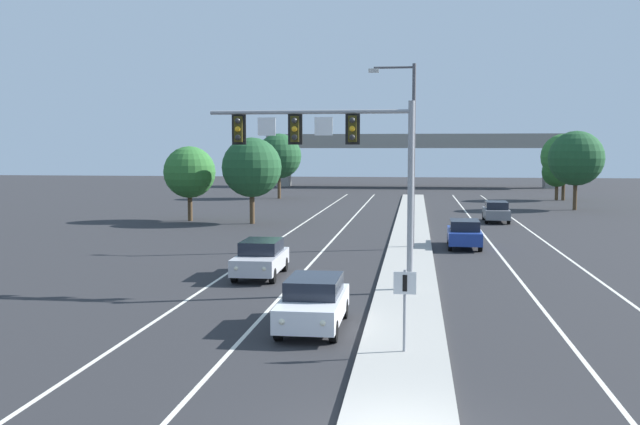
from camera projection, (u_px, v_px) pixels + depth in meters
name	position (u px, v px, depth m)	size (l,w,h in m)	color
median_island	(408.00, 275.00, 31.31)	(2.40, 110.00, 0.15)	#9E9B93
lane_stripe_oncoming_center	(321.00, 252.00, 38.85)	(0.14, 100.00, 0.01)	silver
lane_stripe_receding_center	(501.00, 256.00, 37.62)	(0.14, 100.00, 0.01)	silver
edge_stripe_left	(261.00, 251.00, 39.28)	(0.14, 100.00, 0.01)	silver
edge_stripe_right	(566.00, 257.00, 37.18)	(0.14, 100.00, 0.01)	silver
overhead_signal_mast	(338.00, 149.00, 27.81)	(7.93, 0.44, 7.20)	gray
median_sign_post	(405.00, 298.00, 19.19)	(0.60, 0.10, 2.20)	gray
street_lamp_median	(409.00, 144.00, 39.60)	(2.58, 0.28, 10.00)	#4C4C51
car_oncoming_white	(314.00, 302.00, 22.35)	(1.83, 4.47, 1.58)	silver
car_oncoming_silver	(261.00, 258.00, 31.42)	(1.88, 4.49, 1.58)	#B7B7BC
car_receding_blue	(464.00, 233.00, 40.62)	(1.90, 4.50, 1.58)	navy
car_receding_grey	(496.00, 211.00, 54.82)	(1.92, 4.51, 1.58)	slate
overpass_bridge	(414.00, 147.00, 104.67)	(42.40, 6.40, 7.65)	gray
tree_far_left_b	(190.00, 172.00, 55.51)	(3.97, 3.97, 5.74)	#4C3823
tree_far_right_a	(576.00, 158.00, 65.34)	(4.96, 4.96, 7.17)	#4C3823
tree_far_right_b	(557.00, 172.00, 77.98)	(3.23, 3.23, 4.67)	#4C3823
tree_far_left_a	(252.00, 168.00, 53.34)	(4.41, 4.41, 6.38)	#4C3823
tree_far_left_c	(279.00, 156.00, 80.61)	(5.01, 5.01, 7.25)	#4C3823
tree_far_right_c	(564.00, 157.00, 77.72)	(4.96, 4.96, 7.18)	#4C3823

